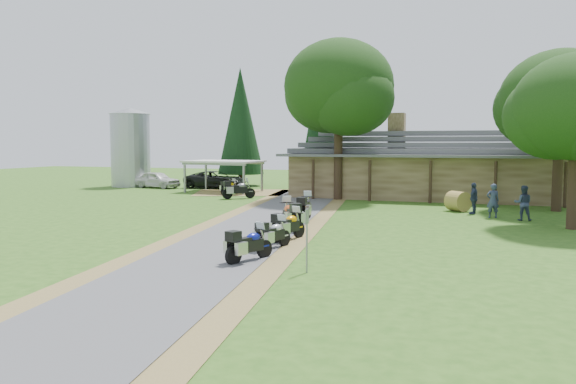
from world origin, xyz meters
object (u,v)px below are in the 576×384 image
(motorcycle_carport_a, at_px, (230,187))
(car_white_sedan, at_px, (157,178))
(car_dark_suv, at_px, (215,175))
(motorcycle_row_e, at_px, (305,207))
(lodge, at_px, (436,164))
(carport, at_px, (224,176))
(motorcycle_row_d, at_px, (290,214))
(hay_bale, at_px, (458,201))
(motorcycle_row_b, at_px, (273,233))
(silo, at_px, (130,147))
(motorcycle_row_c, at_px, (289,224))
(motorcycle_row_a, at_px, (249,243))
(motorcycle_carport_b, at_px, (239,189))

(motorcycle_carport_a, bearing_deg, car_white_sedan, 83.50)
(car_white_sedan, xyz_separation_m, car_dark_suv, (5.06, 1.21, 0.22))
(motorcycle_carport_a, bearing_deg, motorcycle_row_e, -125.06)
(lodge, bearing_deg, carport, -176.60)
(motorcycle_row_d, bearing_deg, car_dark_suv, -0.44)
(hay_bale, bearing_deg, motorcycle_row_b, -112.90)
(motorcycle_carport_a, bearing_deg, silo, 85.61)
(motorcycle_row_c, distance_m, motorcycle_row_d, 2.82)
(silo, relative_size, motorcycle_row_a, 3.88)
(silo, bearing_deg, carport, -13.77)
(car_white_sedan, xyz_separation_m, motorcycle_row_c, (19.56, -21.60, -0.25))
(lodge, distance_m, motorcycle_carport_a, 15.54)
(motorcycle_row_a, height_order, motorcycle_row_b, motorcycle_row_a)
(motorcycle_row_e, distance_m, motorcycle_carport_b, 12.15)
(lodge, height_order, car_white_sedan, lodge)
(motorcycle_row_b, distance_m, motorcycle_row_c, 1.95)
(silo, bearing_deg, motorcycle_row_b, -46.83)
(motorcycle_row_e, xyz_separation_m, hay_bale, (7.21, 6.69, -0.14))
(silo, relative_size, motorcycle_row_d, 3.31)
(silo, height_order, motorcycle_carport_a, silo)
(motorcycle_row_d, bearing_deg, motorcycle_row_e, -30.37)
(carport, distance_m, car_white_sedan, 7.48)
(silo, bearing_deg, car_white_sedan, -14.69)
(lodge, xyz_separation_m, car_white_sedan, (-23.81, 0.74, -1.54))
(motorcycle_row_b, relative_size, motorcycle_row_d, 0.83)
(car_dark_suv, relative_size, motorcycle_carport_b, 2.78)
(lodge, height_order, carport, lodge)
(car_dark_suv, xyz_separation_m, motorcycle_row_b, (14.56, -24.76, -0.52))
(motorcycle_row_a, relative_size, hay_bale, 1.58)
(motorcycle_row_e, bearing_deg, car_dark_suv, 32.96)
(motorcycle_row_e, bearing_deg, car_white_sedan, 44.15)
(motorcycle_row_d, bearing_deg, motorcycle_row_c, 162.67)
(car_dark_suv, xyz_separation_m, hay_bale, (20.63, -10.37, -0.55))
(motorcycle_row_e, distance_m, hay_bale, 9.83)
(carport, bearing_deg, motorcycle_row_e, -48.31)
(silo, relative_size, carport, 1.22)
(motorcycle_carport_b, bearing_deg, car_dark_suv, 86.43)
(motorcycle_row_a, height_order, motorcycle_row_d, motorcycle_row_d)
(motorcycle_row_a, bearing_deg, motorcycle_carport_b, 47.25)
(carport, height_order, motorcycle_carport_b, carport)
(carport, relative_size, hay_bale, 5.04)
(motorcycle_carport_a, bearing_deg, car_dark_suv, 52.81)
(motorcycle_carport_a, bearing_deg, motorcycle_row_c, -132.63)
(motorcycle_row_c, height_order, motorcycle_carport_a, motorcycle_row_c)
(lodge, xyz_separation_m, motorcycle_row_b, (-4.19, -22.81, -1.84))
(motorcycle_row_e, bearing_deg, carport, 33.22)
(silo, distance_m, motorcycle_row_e, 27.59)
(carport, distance_m, motorcycle_row_d, 20.66)
(car_white_sedan, relative_size, motorcycle_row_a, 2.99)
(lodge, bearing_deg, motorcycle_carport_a, -169.30)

